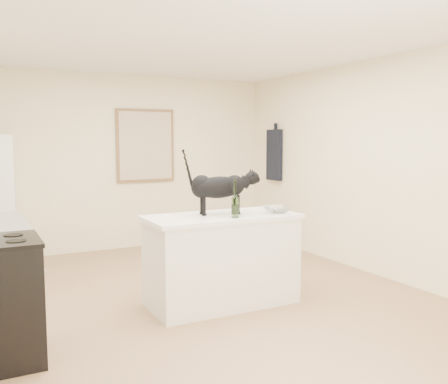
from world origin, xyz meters
TOP-DOWN VIEW (x-y plane):
  - floor at (0.00, 0.00)m, footprint 5.50×5.50m
  - ceiling at (0.00, 0.00)m, footprint 5.50×5.50m
  - wall_back at (0.00, 2.75)m, footprint 4.50×0.00m
  - wall_front at (0.00, -2.75)m, footprint 4.50×0.00m
  - wall_right at (2.25, 0.00)m, footprint 0.00×5.50m
  - island_base at (0.10, -0.20)m, footprint 1.44×0.67m
  - island_top at (0.10, -0.20)m, footprint 1.50×0.70m
  - artwork_frame at (0.30, 2.72)m, footprint 0.90×0.03m
  - artwork_canvas at (0.30, 2.70)m, footprint 0.82×0.00m
  - hanging_garment at (2.19, 2.05)m, footprint 0.08×0.34m
  - black_cat at (0.09, -0.14)m, footprint 0.72×0.36m
  - wine_bottle at (0.14, -0.40)m, footprint 0.08×0.08m
  - glass_bowl at (0.65, -0.34)m, footprint 0.30×0.30m
  - fridge_paper at (-1.60, 2.46)m, footprint 0.01×0.14m

SIDE VIEW (x-z plane):
  - floor at x=0.00m, z-range 0.00..0.00m
  - island_base at x=0.10m, z-range 0.00..0.86m
  - island_top at x=0.10m, z-range 0.86..0.90m
  - glass_bowl at x=0.65m, z-range 0.90..0.97m
  - wine_bottle at x=0.14m, z-range 0.90..1.23m
  - black_cat at x=0.09m, z-range 0.90..1.38m
  - fridge_paper at x=-1.60m, z-range 1.09..1.27m
  - wall_back at x=0.00m, z-range -0.95..3.55m
  - wall_front at x=0.00m, z-range -0.95..3.55m
  - wall_right at x=2.25m, z-range -1.45..4.05m
  - hanging_garment at x=2.19m, z-range 1.00..1.80m
  - artwork_frame at x=0.30m, z-range 1.00..2.10m
  - artwork_canvas at x=0.30m, z-range 1.04..2.06m
  - ceiling at x=0.00m, z-range 2.60..2.60m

